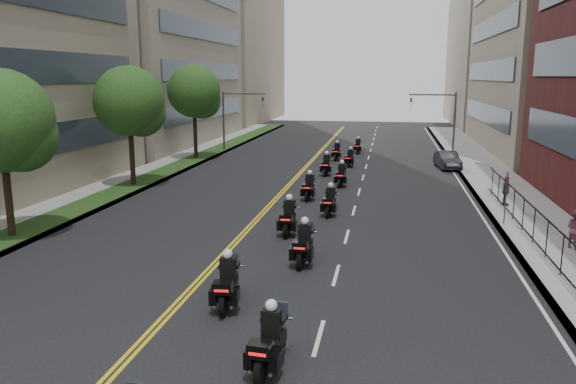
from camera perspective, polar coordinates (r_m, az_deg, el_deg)
name	(u,v)px	position (r m, az deg, el deg)	size (l,w,h in m)	color
sidewalk_right	(509,196)	(35.55, 21.54, -0.37)	(4.00, 90.00, 0.15)	gray
sidewalk_left	(129,182)	(38.71, -15.84, 0.94)	(4.00, 90.00, 0.15)	gray
grass_strip	(140,181)	(38.35, -14.77, 1.04)	(2.00, 90.00, 0.04)	#213B15
building_right_far	(511,33)	(88.90, 21.72, 14.78)	(15.00, 28.00, 26.00)	gray
building_left_far	(218,37)	(91.38, -7.17, 15.39)	(16.00, 28.00, 26.00)	gray
iron_fence	(554,246)	(22.83, 25.42, -4.99)	(0.05, 28.00, 1.50)	black
street_trees	(86,112)	(32.04, -19.81, 7.66)	(4.40, 38.40, 7.98)	#332416
traffic_signal_right	(444,114)	(51.45, 15.52, 7.60)	(4.09, 0.20, 5.60)	#3F3F44
traffic_signal_left	(233,112)	(53.23, -5.58, 8.09)	(4.09, 0.20, 5.60)	#3F3F44
motorcycle_1	(270,343)	(14.06, -1.86, -15.05)	(0.64, 2.37, 1.75)	black
motorcycle_2	(227,284)	(17.62, -6.17, -9.32)	(0.70, 2.45, 1.81)	black
motorcycle_3	(304,245)	(21.40, 1.63, -5.44)	(0.56, 2.43, 1.79)	black
motorcycle_4	(289,218)	(25.33, 0.08, -2.69)	(0.57, 2.45, 1.81)	black
motorcycle_5	(330,202)	(28.86, 4.29, -1.04)	(0.54, 2.26, 1.67)	black
motorcycle_6	(309,188)	(32.47, 2.16, 0.43)	(0.53, 2.29, 1.69)	black
motorcycle_7	(342,176)	(36.49, 5.46, 1.65)	(0.55, 2.30, 1.70)	black
motorcycle_8	(326,166)	(40.52, 3.92, 2.70)	(0.54, 2.34, 1.73)	black
motorcycle_9	(350,159)	(44.42, 6.32, 3.37)	(0.65, 2.13, 1.58)	black
motorcycle_10	(337,152)	(47.86, 4.98, 4.05)	(0.53, 2.27, 1.68)	black
motorcycle_11	(358,147)	(52.23, 7.12, 4.59)	(0.49, 2.11, 1.55)	black
parked_sedan	(447,160)	(45.03, 15.89, 3.15)	(1.39, 3.99, 1.32)	black
pedestrian_b	(575,229)	(25.52, 27.14, -3.36)	(0.78, 0.61, 1.60)	#8C4C5B
pedestrian_c	(506,191)	(32.38, 21.26, 0.11)	(0.94, 0.39, 1.60)	#3B3A41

